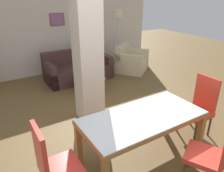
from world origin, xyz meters
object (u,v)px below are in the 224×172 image
object	(u,v)px
armchair	(131,62)
bottle	(90,73)
dining_chair_head_right	(200,105)
floor_lamp	(118,20)
dining_table	(142,125)
sofa	(78,70)
dining_chair_near_right	(214,150)
coffee_table	(90,84)
dining_chair_head_left	(53,163)

from	to	relation	value
armchair	bottle	bearing A→B (deg)	-16.05
dining_chair_head_right	floor_lamp	distance (m)	4.10
armchair	floor_lamp	distance (m)	1.38
dining_table	armchair	distance (m)	4.03
armchair	sofa	bearing A→B (deg)	-44.64
dining_table	sofa	distance (m)	3.59
dining_chair_head_right	sofa	world-z (taller)	dining_chair_head_right
dining_chair_near_right	floor_lamp	world-z (taller)	floor_lamp
dining_chair_near_right	bottle	bearing A→B (deg)	62.31
bottle	dining_table	bearing A→B (deg)	-99.96
dining_chair_head_right	coffee_table	world-z (taller)	dining_chair_head_right
armchair	bottle	xyz separation A→B (m)	(-1.80, -0.71, 0.19)
dining_table	sofa	size ratio (longest dim) A/B	0.98
dining_chair_near_right	floor_lamp	distance (m)	5.13
dining_chair_head_right	bottle	world-z (taller)	dining_chair_head_right
dining_table	dining_chair_head_right	distance (m)	1.29
dining_chair_near_right	dining_table	bearing A→B (deg)	90.00
sofa	dining_chair_head_right	bearing A→B (deg)	102.14
dining_table	armchair	xyz separation A→B (m)	(2.26, 3.32, -0.32)
sofa	armchair	xyz separation A→B (m)	(1.73, -0.22, 0.00)
armchair	dining_chair_near_right	bearing A→B (deg)	29.02
dining_chair_head_left	sofa	bearing A→B (deg)	152.27
dining_chair_head_left	coffee_table	bearing A→B (deg)	145.49
dining_chair_near_right	floor_lamp	size ratio (longest dim) A/B	0.58
dining_chair_near_right	sofa	size ratio (longest dim) A/B	0.58
dining_chair_head_left	dining_chair_head_right	distance (m)	2.62
dining_chair_head_right	armchair	world-z (taller)	dining_chair_head_right
dining_chair_near_right	armchair	distance (m)	4.57
dining_table	dining_chair_head_right	bearing A→B (deg)	0.00
sofa	floor_lamp	world-z (taller)	floor_lamp
sofa	dining_chair_near_right	bearing A→B (deg)	88.90
dining_table	dining_chair_head_right	size ratio (longest dim) A/B	1.69
dining_chair_near_right	sofa	bearing A→B (deg)	61.45
bottle	floor_lamp	distance (m)	2.34
dining_table	sofa	bearing A→B (deg)	81.50
sofa	coffee_table	size ratio (longest dim) A/B	2.93
armchair	coffee_table	distance (m)	1.96
floor_lamp	dining_chair_near_right	bearing A→B (deg)	-109.35
dining_table	dining_chair_head_right	xyz separation A→B (m)	(1.29, 0.00, -0.05)
dining_chair_head_left	dining_chair_near_right	xyz separation A→B (m)	(1.78, -0.86, 0.00)
floor_lamp	armchair	bearing A→B (deg)	-75.16
dining_chair_head_right	armchair	distance (m)	3.47
dining_chair_near_right	armchair	size ratio (longest dim) A/B	0.83
dining_chair_head_right	armchair	xyz separation A→B (m)	(0.97, 3.32, -0.26)
dining_table	dining_chair_near_right	size ratio (longest dim) A/B	1.69
dining_table	bottle	distance (m)	2.66
dining_chair_near_right	sofa	world-z (taller)	dining_chair_near_right
dining_chair_near_right	bottle	distance (m)	3.47
dining_table	coffee_table	world-z (taller)	dining_table
dining_chair_head_right	sofa	bearing A→B (deg)	12.14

